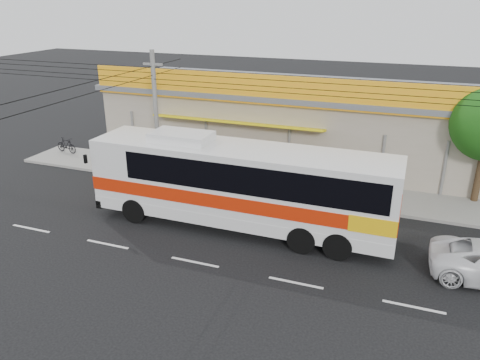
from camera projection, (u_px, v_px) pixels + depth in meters
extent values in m
plane|color=black|center=(220.00, 234.00, 20.23)|extent=(120.00, 120.00, 0.00)
cube|color=gray|center=(263.00, 183.00, 25.43)|extent=(30.00, 3.20, 0.15)
cube|color=gray|center=(290.00, 123.00, 29.57)|extent=(22.00, 8.00, 4.20)
cube|color=slate|center=(292.00, 87.00, 28.74)|extent=(22.60, 8.60, 0.30)
cube|color=#FFA916|center=(273.00, 90.00, 24.95)|extent=(22.00, 0.24, 1.60)
cube|color=#AF2309|center=(237.00, 88.00, 25.57)|extent=(9.00, 0.10, 1.20)
cube|color=#147031|center=(400.00, 99.00, 22.81)|extent=(2.40, 0.10, 1.10)
cube|color=navy|center=(460.00, 103.00, 21.93)|extent=(2.20, 0.10, 1.10)
cube|color=#AF2309|center=(128.00, 80.00, 27.85)|extent=(3.00, 0.10, 1.10)
cube|color=yellow|center=(237.00, 122.00, 26.14)|extent=(10.00, 1.20, 0.37)
cube|color=silver|center=(240.00, 183.00, 20.09)|extent=(13.20, 2.80, 3.19)
cube|color=red|center=(240.00, 191.00, 20.23)|extent=(13.24, 2.84, 0.60)
cube|color=#E5AD0C|center=(376.00, 211.00, 18.35)|extent=(1.77, 2.81, 0.66)
cube|color=black|center=(257.00, 170.00, 19.57)|extent=(11.00, 2.83, 1.21)
cube|color=black|center=(111.00, 155.00, 22.05)|extent=(0.19, 2.42, 1.65)
cube|color=silver|center=(181.00, 137.00, 20.33)|extent=(2.64, 1.55, 0.40)
cylinder|color=black|center=(135.00, 210.00, 21.08)|extent=(1.14, 0.36, 1.14)
cylinder|color=black|center=(162.00, 190.00, 23.24)|extent=(1.14, 0.36, 1.14)
cylinder|color=black|center=(338.00, 246.00, 18.08)|extent=(1.14, 0.36, 1.14)
cylinder|color=black|center=(348.00, 219.00, 20.24)|extent=(1.14, 0.36, 1.14)
imported|color=maroon|center=(162.00, 160.00, 27.34)|extent=(1.97, 0.97, 0.99)
imported|color=black|center=(66.00, 145.00, 30.05)|extent=(1.71, 0.72, 1.00)
cylinder|color=slate|center=(156.00, 120.00, 24.30)|extent=(0.23, 0.23, 7.13)
cube|color=slate|center=(153.00, 64.00, 23.25)|extent=(1.07, 0.11, 0.11)
cylinder|color=#312013|center=(479.00, 176.00, 22.67)|extent=(0.33, 0.33, 2.92)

